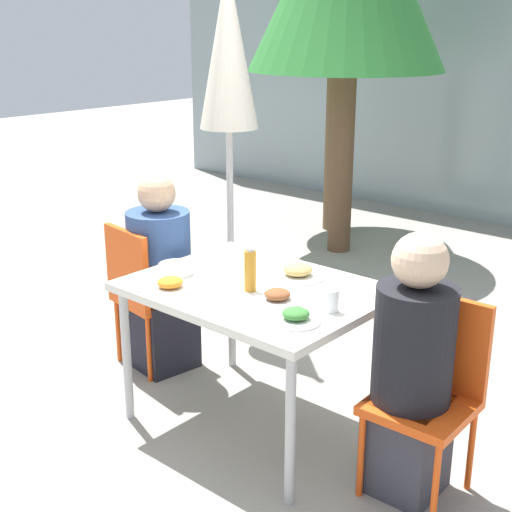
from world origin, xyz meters
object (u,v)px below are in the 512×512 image
(chair_right, at_px, (430,382))
(bottle, at_px, (250,270))
(closed_umbrella, at_px, (228,63))
(drinking_cup, at_px, (332,300))
(salad_bowl, at_px, (176,269))
(chair_left, at_px, (144,287))
(person_right, at_px, (411,374))
(person_left, at_px, (160,280))

(chair_right, distance_m, bottle, 0.94)
(closed_umbrella, bearing_deg, drinking_cup, -32.12)
(salad_bowl, bearing_deg, chair_left, 159.43)
(person_right, relative_size, salad_bowl, 6.67)
(closed_umbrella, xyz_separation_m, bottle, (1.03, -0.96, -0.85))
(person_left, relative_size, person_right, 0.99)
(person_left, bearing_deg, chair_left, -121.86)
(person_left, bearing_deg, person_right, 5.05)
(chair_right, bearing_deg, salad_bowl, 8.46)
(chair_right, bearing_deg, person_right, 58.14)
(bottle, relative_size, salad_bowl, 1.22)
(chair_left, height_order, drinking_cup, chair_left)
(chair_left, xyz_separation_m, person_left, (0.06, 0.07, 0.04))
(chair_left, bearing_deg, chair_right, 10.23)
(chair_right, bearing_deg, chair_left, 0.07)
(salad_bowl, bearing_deg, person_left, 148.78)
(chair_left, height_order, bottle, bottle)
(chair_right, xyz_separation_m, closed_umbrella, (-1.89, 0.79, 1.20))
(person_right, bearing_deg, drinking_cup, 4.83)
(chair_left, bearing_deg, person_left, 58.14)
(drinking_cup, bearing_deg, closed_umbrella, 147.88)
(person_right, relative_size, drinking_cup, 11.62)
(chair_left, distance_m, closed_umbrella, 1.48)
(salad_bowl, bearing_deg, chair_right, 10.22)
(person_left, relative_size, chair_right, 1.34)
(chair_right, height_order, salad_bowl, chair_right)
(person_left, xyz_separation_m, chair_right, (1.71, -0.02, -0.04))
(closed_umbrella, bearing_deg, person_left, -77.13)
(chair_right, xyz_separation_m, bottle, (-0.86, -0.17, 0.35))
(person_left, relative_size, salad_bowl, 6.60)
(chair_left, height_order, chair_right, same)
(chair_right, bearing_deg, drinking_cup, 14.62)
(chair_left, relative_size, person_left, 0.74)
(chair_left, bearing_deg, drinking_cup, 5.46)
(chair_right, distance_m, drinking_cup, 0.54)
(person_left, height_order, salad_bowl, person_left)
(chair_left, height_order, closed_umbrella, closed_umbrella)
(drinking_cup, bearing_deg, chair_left, 177.05)
(chair_right, bearing_deg, bottle, 9.52)
(chair_left, relative_size, person_right, 0.74)
(bottle, bearing_deg, salad_bowl, -171.87)
(person_left, height_order, bottle, person_left)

